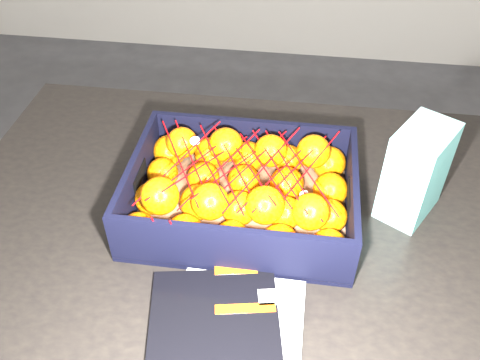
# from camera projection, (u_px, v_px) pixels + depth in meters

# --- Properties ---
(ground) EXTENTS (3.50, 3.50, 0.00)m
(ground) POSITION_uv_depth(u_px,v_px,m) (191.00, 286.00, 1.82)
(ground) COLOR #38383A
(ground) RESTS_ON ground
(table) EXTENTS (1.20, 0.81, 0.75)m
(table) POSITION_uv_depth(u_px,v_px,m) (244.00, 238.00, 1.12)
(table) COLOR black
(table) RESTS_ON ground
(magazine_stack) EXTENTS (0.27, 0.35, 0.02)m
(magazine_stack) POSITION_uv_depth(u_px,v_px,m) (223.00, 345.00, 0.81)
(magazine_stack) COLOR silver
(magazine_stack) RESTS_ON table
(produce_crate) EXTENTS (0.43, 0.33, 0.11)m
(produce_crate) POSITION_uv_depth(u_px,v_px,m) (242.00, 199.00, 1.02)
(produce_crate) COLOR olive
(produce_crate) RESTS_ON table
(clementine_heap) EXTENTS (0.42, 0.31, 0.12)m
(clementine_heap) POSITION_uv_depth(u_px,v_px,m) (242.00, 188.00, 1.01)
(clementine_heap) COLOR orange
(clementine_heap) RESTS_ON produce_crate
(mesh_net) EXTENTS (0.36, 0.29, 0.10)m
(mesh_net) POSITION_uv_depth(u_px,v_px,m) (239.00, 169.00, 0.96)
(mesh_net) COLOR red
(mesh_net) RESTS_ON clementine_heap
(retail_carton) EXTENTS (0.14, 0.16, 0.19)m
(retail_carton) POSITION_uv_depth(u_px,v_px,m) (416.00, 172.00, 0.99)
(retail_carton) COLOR silver
(retail_carton) RESTS_ON table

